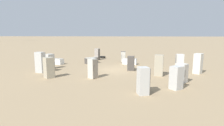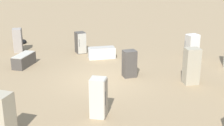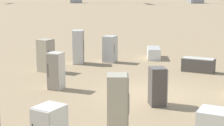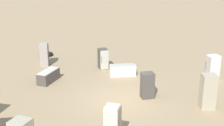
{
  "view_description": "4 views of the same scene",
  "coord_description": "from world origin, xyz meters",
  "px_view_note": "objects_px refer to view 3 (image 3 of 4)",
  "views": [
    {
      "loc": [
        -3.84,
        17.12,
        3.51
      ],
      "look_at": [
        0.23,
        0.87,
        0.83
      ],
      "focal_mm": 28.0,
      "sensor_mm": 36.0,
      "label": 1
    },
    {
      "loc": [
        3.54,
        14.81,
        5.92
      ],
      "look_at": [
        -0.36,
        0.51,
        1.05
      ],
      "focal_mm": 50.0,
      "sensor_mm": 36.0,
      "label": 2
    },
    {
      "loc": [
        -14.89,
        2.62,
        4.37
      ],
      "look_at": [
        0.48,
        1.46,
        1.25
      ],
      "focal_mm": 60.0,
      "sensor_mm": 36.0,
      "label": 3
    },
    {
      "loc": [
        2.98,
        15.15,
        7.29
      ],
      "look_at": [
        0.31,
        -1.08,
        1.79
      ],
      "focal_mm": 50.0,
      "sensor_mm": 36.0,
      "label": 4
    }
  ],
  "objects_px": {
    "discarded_fridge_11": "(110,49)",
    "discarded_fridge_14": "(78,47)",
    "discarded_fridge_4": "(56,71)",
    "discarded_fridge_8": "(158,86)",
    "discarded_fridge_1": "(46,56)",
    "discarded_fridge_5": "(118,104)",
    "discarded_fridge_13": "(198,65)",
    "discarded_fridge_7": "(154,53)"
  },
  "relations": [
    {
      "from": "discarded_fridge_4",
      "to": "discarded_fridge_8",
      "type": "xyz_separation_m",
      "value": [
        -2.59,
        -3.98,
        -0.08
      ]
    },
    {
      "from": "discarded_fridge_5",
      "to": "discarded_fridge_13",
      "type": "xyz_separation_m",
      "value": [
        8.12,
        -4.99,
        -0.55
      ]
    },
    {
      "from": "discarded_fridge_11",
      "to": "discarded_fridge_8",
      "type": "bearing_deg",
      "value": 32.58
    },
    {
      "from": "discarded_fridge_13",
      "to": "discarded_fridge_4",
      "type": "bearing_deg",
      "value": -38.51
    },
    {
      "from": "discarded_fridge_4",
      "to": "discarded_fridge_8",
      "type": "bearing_deg",
      "value": 172.72
    },
    {
      "from": "discarded_fridge_1",
      "to": "discarded_fridge_8",
      "type": "relative_size",
      "value": 1.18
    },
    {
      "from": "discarded_fridge_11",
      "to": "discarded_fridge_13",
      "type": "height_order",
      "value": "discarded_fridge_11"
    },
    {
      "from": "discarded_fridge_8",
      "to": "discarded_fridge_1",
      "type": "bearing_deg",
      "value": -145.48
    },
    {
      "from": "discarded_fridge_11",
      "to": "discarded_fridge_14",
      "type": "relative_size",
      "value": 0.8
    },
    {
      "from": "discarded_fridge_14",
      "to": "discarded_fridge_7",
      "type": "bearing_deg",
      "value": 108.08
    },
    {
      "from": "discarded_fridge_1",
      "to": "discarded_fridge_14",
      "type": "relative_size",
      "value": 0.88
    },
    {
      "from": "discarded_fridge_1",
      "to": "discarded_fridge_4",
      "type": "height_order",
      "value": "discarded_fridge_1"
    },
    {
      "from": "discarded_fridge_14",
      "to": "discarded_fridge_13",
      "type": "bearing_deg",
      "value": 69.42
    },
    {
      "from": "discarded_fridge_5",
      "to": "discarded_fridge_8",
      "type": "xyz_separation_m",
      "value": [
        2.68,
        -1.75,
        -0.2
      ]
    },
    {
      "from": "discarded_fridge_13",
      "to": "discarded_fridge_8",
      "type": "bearing_deg",
      "value": -0.83
    },
    {
      "from": "discarded_fridge_1",
      "to": "discarded_fridge_13",
      "type": "xyz_separation_m",
      "value": [
        -0.71,
        -8.0,
        -0.49
      ]
    },
    {
      "from": "discarded_fridge_5",
      "to": "discarded_fridge_13",
      "type": "height_order",
      "value": "discarded_fridge_5"
    },
    {
      "from": "discarded_fridge_1",
      "to": "discarded_fridge_5",
      "type": "height_order",
      "value": "discarded_fridge_5"
    },
    {
      "from": "discarded_fridge_11",
      "to": "discarded_fridge_13",
      "type": "relative_size",
      "value": 0.87
    },
    {
      "from": "discarded_fridge_1",
      "to": "discarded_fridge_5",
      "type": "bearing_deg",
      "value": 51.58
    },
    {
      "from": "discarded_fridge_11",
      "to": "discarded_fridge_1",
      "type": "bearing_deg",
      "value": -33.08
    },
    {
      "from": "discarded_fridge_8",
      "to": "discarded_fridge_11",
      "type": "distance_m",
      "value": 8.49
    },
    {
      "from": "discarded_fridge_7",
      "to": "discarded_fridge_1",
      "type": "bearing_deg",
      "value": 35.55
    },
    {
      "from": "discarded_fridge_1",
      "to": "discarded_fridge_8",
      "type": "xyz_separation_m",
      "value": [
        -6.14,
        -4.76,
        -0.13
      ]
    },
    {
      "from": "discarded_fridge_5",
      "to": "discarded_fridge_8",
      "type": "bearing_deg",
      "value": 151.97
    },
    {
      "from": "discarded_fridge_13",
      "to": "discarded_fridge_14",
      "type": "distance_m",
      "value": 6.91
    },
    {
      "from": "discarded_fridge_5",
      "to": "discarded_fridge_4",
      "type": "bearing_deg",
      "value": -151.94
    },
    {
      "from": "discarded_fridge_8",
      "to": "discarded_fridge_11",
      "type": "xyz_separation_m",
      "value": [
        8.4,
        1.21,
        0.06
      ]
    },
    {
      "from": "discarded_fridge_1",
      "to": "discarded_fridge_11",
      "type": "xyz_separation_m",
      "value": [
        2.26,
        -3.55,
        -0.07
      ]
    },
    {
      "from": "discarded_fridge_13",
      "to": "discarded_fridge_5",
      "type": "bearing_deg",
      "value": -1.63
    },
    {
      "from": "discarded_fridge_8",
      "to": "discarded_fridge_14",
      "type": "bearing_deg",
      "value": -162.64
    },
    {
      "from": "discarded_fridge_4",
      "to": "discarded_fridge_7",
      "type": "xyz_separation_m",
      "value": [
        6.86,
        -5.6,
        -0.47
      ]
    },
    {
      "from": "discarded_fridge_5",
      "to": "discarded_fridge_13",
      "type": "bearing_deg",
      "value": 153.55
    },
    {
      "from": "discarded_fridge_4",
      "to": "discarded_fridge_14",
      "type": "relative_size",
      "value": 0.83
    },
    {
      "from": "discarded_fridge_13",
      "to": "discarded_fridge_14",
      "type": "xyz_separation_m",
      "value": [
        2.74,
        6.31,
        0.61
      ]
    },
    {
      "from": "discarded_fridge_4",
      "to": "discarded_fridge_7",
      "type": "height_order",
      "value": "discarded_fridge_4"
    },
    {
      "from": "discarded_fridge_1",
      "to": "discarded_fridge_5",
      "type": "distance_m",
      "value": 9.32
    },
    {
      "from": "discarded_fridge_14",
      "to": "discarded_fridge_4",
      "type": "bearing_deg",
      "value": -6.32
    },
    {
      "from": "discarded_fridge_4",
      "to": "discarded_fridge_8",
      "type": "height_order",
      "value": "discarded_fridge_4"
    },
    {
      "from": "discarded_fridge_11",
      "to": "discarded_fridge_14",
      "type": "xyz_separation_m",
      "value": [
        -0.23,
        1.86,
        0.19
      ]
    },
    {
      "from": "discarded_fridge_14",
      "to": "discarded_fridge_8",
      "type": "bearing_deg",
      "value": 23.49
    },
    {
      "from": "discarded_fridge_8",
      "to": "discarded_fridge_4",
      "type": "bearing_deg",
      "value": -126.28
    }
  ]
}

